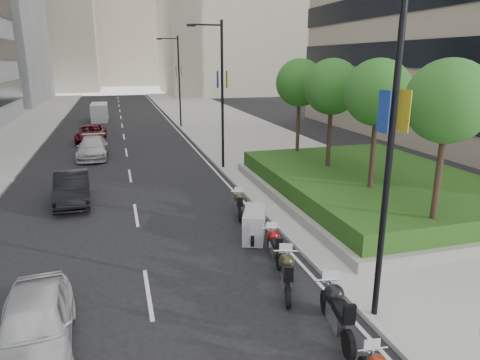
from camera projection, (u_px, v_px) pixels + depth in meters
name	position (u px, v px, depth m)	size (l,w,h in m)	color
sidewalk_right	(241.00, 134.00, 39.66)	(10.00, 100.00, 0.15)	#9E9B93
lane_edge	(184.00, 138.00, 38.27)	(0.12, 100.00, 0.01)	silver
lane_centre	(125.00, 141.00, 36.88)	(0.12, 100.00, 0.01)	silver
building_cream_right	(233.00, 0.00, 84.46)	(28.00, 24.00, 36.00)	#B7AD93
building_cream_left	(31.00, 10.00, 92.53)	(26.00, 24.00, 34.00)	#B7AD93
building_cream_centre	(124.00, 12.00, 115.81)	(30.00, 24.00, 38.00)	#B7AD93
planter	(372.00, 193.00, 21.37)	(10.00, 14.00, 0.40)	gray
hedge	(373.00, 181.00, 21.21)	(9.40, 13.40, 0.80)	#184814
tree_0	(448.00, 102.00, 14.04)	(2.80, 2.80, 6.30)	#332319
tree_1	(378.00, 93.00, 17.74)	(2.80, 2.80, 6.30)	#332319
tree_2	(332.00, 87.00, 21.44)	(2.80, 2.80, 6.30)	#332319
tree_3	(300.00, 83.00, 25.13)	(2.80, 2.80, 6.30)	#332319
lamp_post_0	(386.00, 134.00, 10.20)	(2.34, 0.45, 9.00)	black
lamp_post_1	(220.00, 88.00, 25.92)	(2.34, 0.45, 9.00)	black
lamp_post_2	(178.00, 77.00, 42.55)	(2.34, 0.45, 9.00)	black
motorcycle_2	(336.00, 310.00, 10.83)	(0.82, 2.46, 1.23)	black
motorcycle_3	(287.00, 273.00, 12.81)	(0.95, 2.16, 1.11)	black
motorcycle_4	(274.00, 245.00, 14.87)	(0.69, 2.06, 1.03)	black
motorcycle_5	(254.00, 224.00, 16.66)	(1.45, 2.08, 1.17)	black
motorcycle_6	(239.00, 204.00, 19.07)	(0.72, 2.01, 1.01)	black
car_a	(35.00, 325.00, 10.10)	(1.72, 4.28, 1.46)	#B7B7B9
car_b	(72.00, 188.00, 20.75)	(1.58, 4.54, 1.49)	black
car_c	(93.00, 148.00, 30.36)	(2.01, 4.95, 1.44)	#B2B2B4
car_d	(91.00, 133.00, 36.41)	(2.31, 5.02, 1.39)	#600B15
delivery_van	(100.00, 113.00, 48.38)	(1.81, 4.63, 1.94)	#BBBABD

